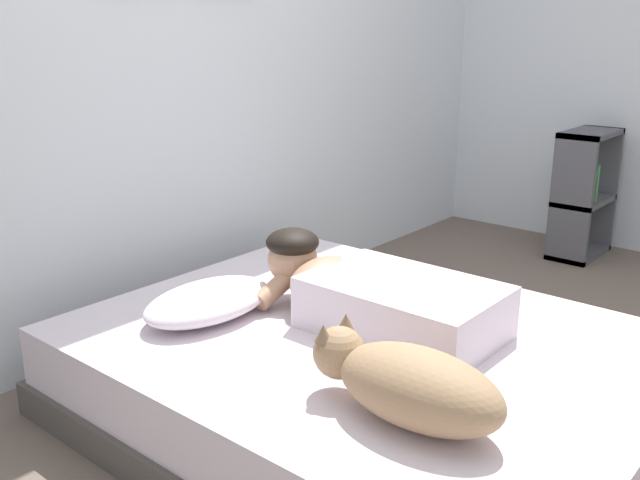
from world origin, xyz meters
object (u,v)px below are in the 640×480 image
Objects in this scene: person_lying at (370,293)px; bookshelf at (583,194)px; bed at (366,378)px; cell_phone at (460,398)px; coffee_cup at (303,290)px; dog at (408,383)px; pillow at (209,301)px.

bookshelf reaches higher than person_lying.
bed is 2.59× the size of bookshelf.
person_lying is 6.57× the size of cell_phone.
person_lying is 1.23× the size of bookshelf.
person_lying is at bearing 32.04° from bed.
person_lying reaches higher than cell_phone.
person_lying is 2.24m from bookshelf.
bed is 15.54× the size of coffee_cup.
bookshelf is (2.23, -0.24, 0.01)m from coffee_cup.
dog is at bearing -134.91° from person_lying.
bookshelf is (2.69, 0.53, -0.05)m from dog.
dog is at bearing 160.74° from cell_phone.
pillow is 0.94m from dog.
dog is 4.60× the size of coffee_cup.
dog is at bearing -132.40° from bed.
coffee_cup is (0.34, -0.15, -0.02)m from pillow.
cell_phone is 2.58m from bookshelf.
person_lying reaches higher than coffee_cup.
dog is 0.21m from cell_phone.
bookshelf reaches higher than coffee_cup.
dog is at bearing -120.81° from coffee_cup.
bookshelf is (2.56, -0.40, -0.01)m from pillow.
cell_phone is (0.18, -0.06, -0.10)m from dog.
bookshelf is at bearing -6.20° from coffee_cup.
pillow is 0.58m from person_lying.
person_lying is at bearing 45.09° from dog.
bed is 3.74× the size of pillow.
cell_phone is (-0.19, -0.46, 0.17)m from bed.
person_lying is 7.36× the size of coffee_cup.
coffee_cup is 2.24m from bookshelf.
bed is 2.11× the size of person_lying.
bed is 0.62m from pillow.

